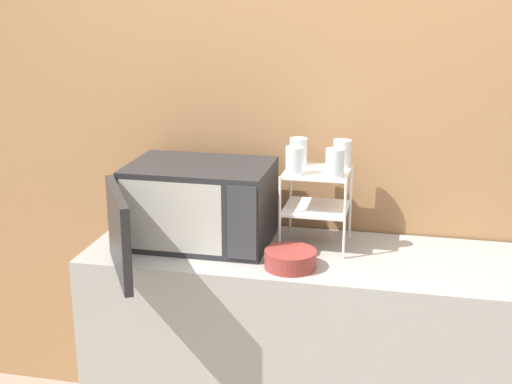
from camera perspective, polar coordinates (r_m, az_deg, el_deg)
wall_back at (r=2.89m, az=6.71°, el=4.95°), size 8.00×0.06×2.60m
counter at (r=2.90m, az=5.44°, el=-13.18°), size 1.83×0.56×0.89m
microwave at (r=2.76m, az=-4.80°, el=-1.04°), size 0.57×0.76×0.31m
dish_rack at (r=2.72m, az=4.87°, el=0.03°), size 0.25×0.25×0.30m
glass_front_left at (r=2.63m, az=3.12°, el=2.52°), size 0.07×0.07×0.10m
glass_back_right at (r=2.75m, az=6.90°, el=3.09°), size 0.07×0.07×0.10m
glass_front_right at (r=2.61m, az=6.32°, el=2.34°), size 0.07×0.07×0.10m
glass_back_left at (r=2.77m, az=3.41°, el=3.27°), size 0.07×0.07×0.10m
bowl at (r=2.57m, az=2.77°, el=-5.40°), size 0.19×0.19×0.07m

